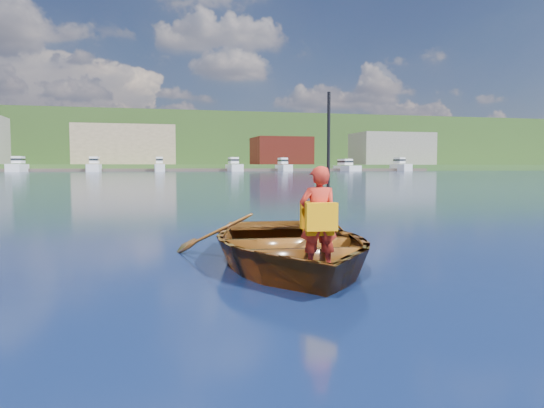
# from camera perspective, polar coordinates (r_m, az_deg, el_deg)

# --- Properties ---
(ground) EXTENTS (600.00, 600.00, 0.00)m
(ground) POSITION_cam_1_polar(r_m,az_deg,el_deg) (5.57, -7.41, -8.76)
(ground) COLOR #11223E
(ground) RESTS_ON ground
(rowboat) EXTENTS (3.10, 4.15, 0.82)m
(rowboat) POSITION_cam_1_polar(r_m,az_deg,el_deg) (6.63, 1.74, -4.38)
(rowboat) COLOR brown
(rowboat) RESTS_ON ground
(child_paddler) EXTENTS (0.43, 0.35, 1.95)m
(child_paddler) POSITION_cam_1_polar(r_m,az_deg,el_deg) (5.75, 5.04, -1.51)
(child_paddler) COLOR red
(child_paddler) RESTS_ON ground
(shoreline) EXTENTS (400.00, 140.00, 22.00)m
(shoreline) POSITION_cam_1_polar(r_m,az_deg,el_deg) (242.18, -13.94, 6.04)
(shoreline) COLOR #43602C
(shoreline) RESTS_ON ground
(dock) EXTENTS (160.01, 11.44, 0.80)m
(dock) POSITION_cam_1_polar(r_m,az_deg,el_deg) (153.53, -11.63, 3.61)
(dock) COLOR brown
(dock) RESTS_ON ground
(waterfront_buildings) EXTENTS (202.00, 16.00, 14.00)m
(waterfront_buildings) POSITION_cam_1_polar(r_m,az_deg,el_deg) (170.67, -16.49, 6.02)
(waterfront_buildings) COLOR brown
(waterfront_buildings) RESTS_ON ground
(marina_yachts) EXTENTS (145.08, 13.66, 4.40)m
(marina_yachts) POSITION_cam_1_polar(r_m,az_deg,el_deg) (148.73, -13.13, 3.96)
(marina_yachts) COLOR white
(marina_yachts) RESTS_ON ground
(hillside_trees) EXTENTS (310.89, 80.15, 23.72)m
(hillside_trees) POSITION_cam_1_polar(r_m,az_deg,el_deg) (245.66, -12.12, 7.86)
(hillside_trees) COLOR #382314
(hillside_trees) RESTS_ON ground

